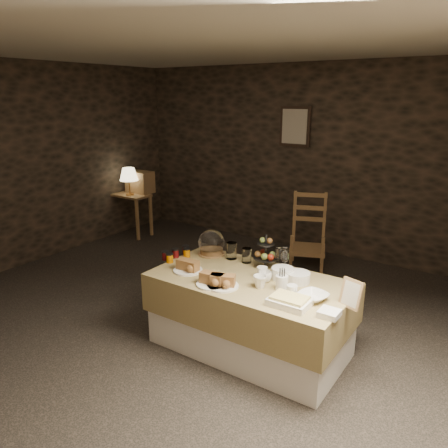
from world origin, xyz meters
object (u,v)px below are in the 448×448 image
Objects in this scene: buffet_table at (250,309)px; table_lamp at (129,175)px; console_table at (131,202)px; fruit_stand at (266,254)px; chair at (310,234)px; wine_rack at (140,182)px.

table_lamp is at bearing 151.85° from buffet_table.
console_table is (-3.28, 1.78, 0.15)m from buffet_table.
table_lamp is 1.39× the size of fruit_stand.
fruit_stand is (0.34, -1.83, 0.36)m from chair.
wine_rack is at bearing 152.75° from fruit_stand.
table_lamp is at bearing -45.00° from console_table.
console_table is 0.89× the size of chair.
wine_rack is at bearing 148.77° from buffet_table.
fruit_stand reaches higher than chair.
wine_rack is (-3.23, 1.96, 0.46)m from buffet_table.
chair is (2.86, 0.41, -0.56)m from table_lamp.
buffet_table is 3.71m from table_lamp.
chair is at bearing 8.19° from table_lamp.
table_lamp is (0.05, -0.05, 0.45)m from console_table.
console_table is 0.35m from wine_rack.
buffet_table is at bearing -85.03° from fruit_stand.
buffet_table is 4.02× the size of wine_rack.
console_table is at bearing 151.53° from buffet_table.
buffet_table is 3.80m from wine_rack.
fruit_stand is (3.25, -1.47, 0.25)m from console_table.
fruit_stand is at bearing -23.89° from table_lamp.
wine_rack reaches higher than chair.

